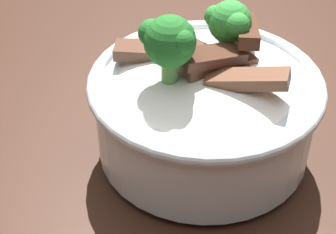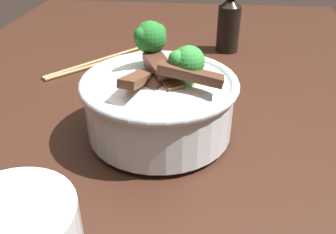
{
  "view_description": "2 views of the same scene",
  "coord_description": "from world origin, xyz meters",
  "views": [
    {
      "loc": [
        -0.14,
        0.38,
        1.16
      ],
      "look_at": [
        -0.12,
        -0.01,
        0.85
      ],
      "focal_mm": 57.77,
      "sensor_mm": 36.0,
      "label": 1
    },
    {
      "loc": [
        -0.57,
        -0.07,
        1.09
      ],
      "look_at": [
        -0.17,
        -0.03,
        0.85
      ],
      "focal_mm": 38.22,
      "sensor_mm": 36.0,
      "label": 2
    }
  ],
  "objects": [
    {
      "name": "chopsticks_pair",
      "position": [
        0.09,
        0.14,
        0.81
      ],
      "size": [
        0.19,
        0.17,
        0.01
      ],
      "color": "#9E7A4C",
      "rests_on": "dining_table"
    },
    {
      "name": "rice_bowl",
      "position": [
        -0.15,
        -0.02,
        0.87
      ],
      "size": [
        0.21,
        0.21,
        0.15
      ],
      "color": "silver",
      "rests_on": "dining_table"
    },
    {
      "name": "soy_sauce_bottle",
      "position": [
        0.2,
        -0.12,
        0.87
      ],
      "size": [
        0.05,
        0.05,
        0.14
      ],
      "color": "black",
      "rests_on": "dining_table"
    },
    {
      "name": "dining_table",
      "position": [
        0.0,
        0.0,
        0.67
      ],
      "size": [
        1.24,
        0.92,
        0.81
      ],
      "color": "#381E14",
      "rests_on": "ground"
    }
  ]
}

